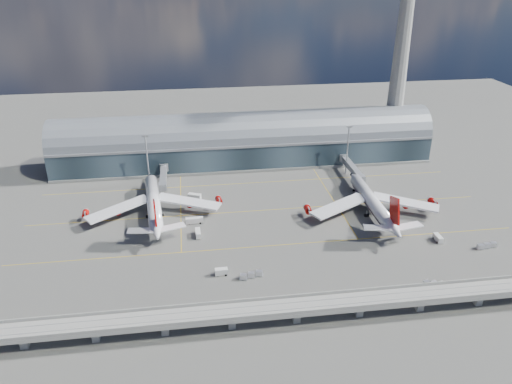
{
  "coord_description": "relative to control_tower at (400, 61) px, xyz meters",
  "views": [
    {
      "loc": [
        -29.51,
        -174.19,
        102.34
      ],
      "look_at": [
        -3.38,
        10.0,
        14.0
      ],
      "focal_mm": 35.0,
      "sensor_mm": 36.0,
      "label": 1
    }
  ],
  "objects": [
    {
      "name": "taxi_lines",
      "position": [
        -85.0,
        -60.89,
        -51.63
      ],
      "size": [
        200.0,
        80.12,
        0.01
      ],
      "color": "gold",
      "rests_on": "ground"
    },
    {
      "name": "service_truck_5",
      "position": [
        -113.58,
        -47.96,
        -50.14
      ],
      "size": [
        6.46,
        4.44,
        2.92
      ],
      "rotation": [
        0.0,
        0.0,
        1.18
      ],
      "color": "silver",
      "rests_on": "ground"
    },
    {
      "name": "cargo_train_1",
      "position": [
        -34.48,
        -126.56,
        -50.79
      ],
      "size": [
        7.4,
        3.63,
        1.63
      ],
      "rotation": [
        0.0,
        0.0,
        1.87
      ],
      "color": "gray",
      "rests_on": "ground"
    },
    {
      "name": "floodlight_mast_right",
      "position": [
        -35.0,
        -28.0,
        -38.0
      ],
      "size": [
        3.0,
        0.7,
        25.7
      ],
      "color": "gray",
      "rests_on": "ground"
    },
    {
      "name": "service_truck_3",
      "position": [
        -19.28,
        -98.84,
        -50.34
      ],
      "size": [
        2.2,
        5.24,
        2.53
      ],
      "rotation": [
        0.0,
        0.0,
        0.0
      ],
      "color": "silver",
      "rests_on": "ground"
    },
    {
      "name": "service_truck_0",
      "position": [
        -113.18,
        -81.65,
        -50.34
      ],
      "size": [
        2.31,
        6.1,
        2.5
      ],
      "rotation": [
        0.0,
        0.0,
        0.03
      ],
      "color": "silver",
      "rests_on": "ground"
    },
    {
      "name": "jet_bridge_left",
      "position": [
        -127.95,
        -29.88,
        -46.46
      ],
      "size": [
        4.4,
        28.0,
        7.25
      ],
      "color": "gray",
      "rests_on": "ground"
    },
    {
      "name": "service_truck_4",
      "position": [
        -36.25,
        -51.47,
        -50.03
      ],
      "size": [
        4.24,
        6.02,
        3.18
      ],
      "rotation": [
        0.0,
        0.0,
        -0.35
      ],
      "color": "silver",
      "rests_on": "ground"
    },
    {
      "name": "airliner_right",
      "position": [
        -37.14,
        -72.82,
        -46.49
      ],
      "size": [
        59.76,
        62.44,
        19.84
      ],
      "rotation": [
        0.0,
        0.0,
        -0.02
      ],
      "color": "white",
      "rests_on": "ground"
    },
    {
      "name": "service_truck_1",
      "position": [
        -106.0,
        -109.99,
        -50.33
      ],
      "size": [
        4.53,
        2.36,
        2.59
      ],
      "rotation": [
        0.0,
        0.0,
        1.61
      ],
      "color": "silver",
      "rests_on": "ground"
    },
    {
      "name": "airliner_left",
      "position": [
        -131.26,
        -61.06,
        -46.13
      ],
      "size": [
        60.21,
        63.3,
        19.28
      ],
      "rotation": [
        0.0,
        0.0,
        0.09
      ],
      "color": "white",
      "rests_on": "ground"
    },
    {
      "name": "cargo_train_0",
      "position": [
        -95.73,
        -113.0,
        -50.62
      ],
      "size": [
        8.89,
        3.66,
        1.95
      ],
      "rotation": [
        0.0,
        0.0,
        1.35
      ],
      "color": "gray",
      "rests_on": "ground"
    },
    {
      "name": "service_truck_2",
      "position": [
        -114.3,
        -70.73,
        -50.25
      ],
      "size": [
        7.41,
        2.48,
        2.66
      ],
      "rotation": [
        0.0,
        0.0,
        1.61
      ],
      "color": "silver",
      "rests_on": "ground"
    },
    {
      "name": "jet_bridge_right",
      "position": [
        -33.61,
        -31.82,
        -46.46
      ],
      "size": [
        4.4,
        32.0,
        7.25
      ],
      "color": "gray",
      "rests_on": "ground"
    },
    {
      "name": "ground",
      "position": [
        -85.0,
        -83.0,
        -51.64
      ],
      "size": [
        500.0,
        500.0,
        0.0
      ],
      "primitive_type": "plane",
      "color": "#474744",
      "rests_on": "ground"
    },
    {
      "name": "guideway",
      "position": [
        -85.0,
        -138.0,
        -46.34
      ],
      "size": [
        220.0,
        8.5,
        7.2
      ],
      "color": "gray",
      "rests_on": "ground"
    },
    {
      "name": "control_tower",
      "position": [
        0.0,
        0.0,
        0.0
      ],
      "size": [
        19.0,
        19.0,
        103.0
      ],
      "color": "gray",
      "rests_on": "ground"
    },
    {
      "name": "terminal",
      "position": [
        -85.0,
        -5.01,
        -40.3
      ],
      "size": [
        200.0,
        30.0,
        28.0
      ],
      "color": "#1E2A32",
      "rests_on": "ground"
    },
    {
      "name": "cargo_train_2",
      "position": [
        -2.96,
        -106.38,
        -50.64
      ],
      "size": [
        8.72,
        2.96,
        1.91
      ],
      "rotation": [
        0.0,
        0.0,
        1.43
      ],
      "color": "gray",
      "rests_on": "ground"
    },
    {
      "name": "floodlight_mast_left",
      "position": [
        -135.0,
        -28.0,
        -38.0
      ],
      "size": [
        3.0,
        0.7,
        25.7
      ],
      "color": "gray",
      "rests_on": "ground"
    }
  ]
}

